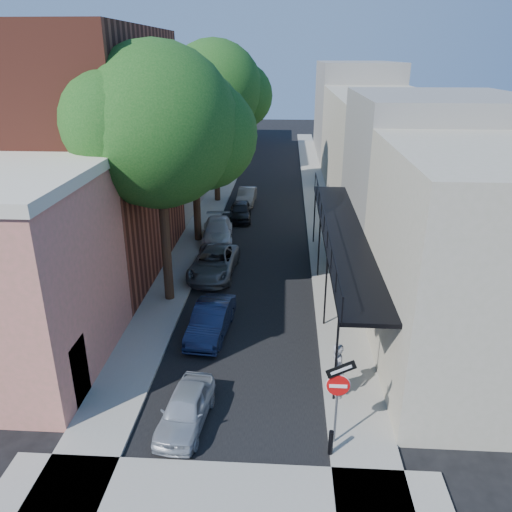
# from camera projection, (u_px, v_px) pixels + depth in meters

# --- Properties ---
(ground) EXTENTS (160.00, 160.00, 0.00)m
(ground) POSITION_uv_depth(u_px,v_px,m) (224.00, 465.00, 14.10)
(ground) COLOR black
(ground) RESTS_ON ground
(road_surface) EXTENTS (6.00, 64.00, 0.01)m
(road_surface) POSITION_uv_depth(u_px,v_px,m) (267.00, 192.00, 41.84)
(road_surface) COLOR black
(road_surface) RESTS_ON ground
(sidewalk_left) EXTENTS (2.00, 64.00, 0.12)m
(sidewalk_left) POSITION_uv_depth(u_px,v_px,m) (220.00, 191.00, 42.05)
(sidewalk_left) COLOR gray
(sidewalk_left) RESTS_ON ground
(sidewalk_right) EXTENTS (2.00, 64.00, 0.12)m
(sidewalk_right) POSITION_uv_depth(u_px,v_px,m) (315.00, 192.00, 41.59)
(sidewalk_right) COLOR gray
(sidewalk_right) RESTS_ON ground
(sidewalk_cross) EXTENTS (12.00, 2.00, 0.12)m
(sidewalk_cross) POSITION_uv_depth(u_px,v_px,m) (220.00, 492.00, 13.16)
(sidewalk_cross) COLOR gray
(sidewalk_cross) RESTS_ON ground
(buildings_left) EXTENTS (10.10, 59.10, 12.00)m
(buildings_left) POSITION_uv_depth(u_px,v_px,m) (150.00, 134.00, 39.37)
(buildings_left) COLOR #DD7C71
(buildings_left) RESTS_ON ground
(buildings_right) EXTENTS (9.80, 55.00, 10.00)m
(buildings_right) POSITION_uv_depth(u_px,v_px,m) (382.00, 141.00, 39.19)
(buildings_right) COLOR #B7AC97
(buildings_right) RESTS_ON ground
(sign_post) EXTENTS (0.89, 0.17, 2.99)m
(sign_post) POSITION_uv_depth(u_px,v_px,m) (338.00, 389.00, 14.05)
(sign_post) COLOR #595B60
(sign_post) RESTS_ON ground
(bollard) EXTENTS (0.14, 0.14, 0.80)m
(bollard) POSITION_uv_depth(u_px,v_px,m) (331.00, 443.00, 14.20)
(bollard) COLOR black
(bollard) RESTS_ON sidewalk_right
(oak_near) EXTENTS (7.48, 6.80, 11.42)m
(oak_near) POSITION_uv_depth(u_px,v_px,m) (169.00, 129.00, 20.81)
(oak_near) COLOR #331E14
(oak_near) RESTS_ON ground
(oak_mid) EXTENTS (6.60, 6.00, 10.20)m
(oak_mid) POSITION_uv_depth(u_px,v_px,m) (200.00, 124.00, 28.49)
(oak_mid) COLOR #331E14
(oak_mid) RESTS_ON ground
(oak_far) EXTENTS (7.70, 7.00, 11.90)m
(oak_far) POSITION_uv_depth(u_px,v_px,m) (221.00, 91.00, 36.39)
(oak_far) COLOR #331E14
(oak_far) RESTS_ON ground
(parked_car_a) EXTENTS (1.65, 3.42, 1.13)m
(parked_car_a) POSITION_uv_depth(u_px,v_px,m) (186.00, 409.00, 15.49)
(parked_car_a) COLOR #959CA5
(parked_car_a) RESTS_ON ground
(parked_car_b) EXTENTS (1.71, 4.01, 1.29)m
(parked_car_b) POSITION_uv_depth(u_px,v_px,m) (211.00, 320.00, 20.46)
(parked_car_b) COLOR #121C39
(parked_car_b) RESTS_ON ground
(parked_car_c) EXTENTS (2.41, 4.87, 1.33)m
(parked_car_c) POSITION_uv_depth(u_px,v_px,m) (214.00, 263.00, 26.02)
(parked_car_c) COLOR #595C60
(parked_car_c) RESTS_ON ground
(parked_car_d) EXTENTS (2.27, 4.63, 1.29)m
(parked_car_d) POSITION_uv_depth(u_px,v_px,m) (218.00, 231.00, 30.77)
(parked_car_d) COLOR silver
(parked_car_d) RESTS_ON ground
(parked_car_e) EXTENTS (1.69, 3.72, 1.24)m
(parked_car_e) POSITION_uv_depth(u_px,v_px,m) (240.00, 211.00, 34.74)
(parked_car_e) COLOR black
(parked_car_e) RESTS_ON ground
(parked_car_f) EXTENTS (1.41, 3.71, 1.21)m
(parked_car_f) POSITION_uv_depth(u_px,v_px,m) (247.00, 196.00, 38.40)
(parked_car_f) COLOR slate
(parked_car_f) RESTS_ON ground
(pedestrian) EXTENTS (0.67, 0.83, 1.99)m
(pedestrian) POSITION_uv_depth(u_px,v_px,m) (338.00, 370.00, 16.45)
(pedestrian) COLOR gray
(pedestrian) RESTS_ON sidewalk_right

